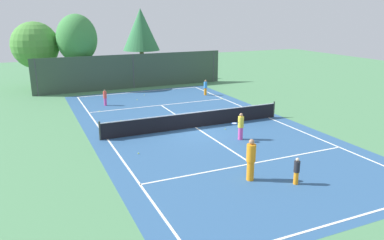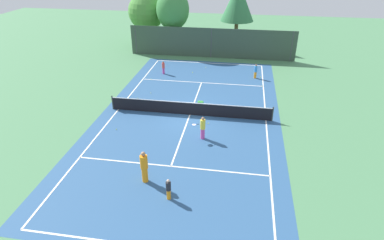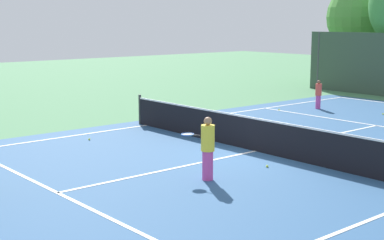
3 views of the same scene
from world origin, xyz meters
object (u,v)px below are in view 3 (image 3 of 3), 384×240
tennis_ball_0 (242,120)px  tennis_ball_8 (383,114)px  ball_crate (306,141)px  player_1 (207,148)px  tennis_ball_1 (205,121)px  tennis_ball_6 (279,110)px  tennis_ball_3 (267,166)px  player_0 (318,94)px  tennis_ball_2 (89,139)px

tennis_ball_0 → tennis_ball_8: same height
tennis_ball_8 → ball_crate: bearing=-76.1°
ball_crate → tennis_ball_0: 4.78m
player_1 → tennis_ball_1: 8.04m
tennis_ball_6 → tennis_ball_1: bearing=-89.2°
tennis_ball_3 → player_0: bearing=120.5°
tennis_ball_1 → tennis_ball_8: size_ratio=1.00×
tennis_ball_8 → tennis_ball_2: bearing=-105.8°
tennis_ball_0 → tennis_ball_8: (2.69, 5.48, 0.00)m
player_1 → tennis_ball_0: (-5.24, 6.47, -0.76)m
tennis_ball_2 → tennis_ball_3: (6.04, 1.81, 0.00)m
tennis_ball_8 → tennis_ball_1: bearing=-117.4°
player_0 → tennis_ball_6: player_0 is taller
tennis_ball_1 → tennis_ball_2: size_ratio=1.00×
ball_crate → tennis_ball_6: size_ratio=6.58×
tennis_ball_3 → tennis_ball_8: 10.32m
tennis_ball_1 → tennis_ball_3: (6.16, -3.30, 0.00)m
tennis_ball_1 → tennis_ball_2: bearing=-88.7°
player_0 → player_1: 12.40m
tennis_ball_2 → tennis_ball_0: bearing=84.1°
player_0 → tennis_ball_0: size_ratio=19.00×
player_0 → tennis_ball_6: size_ratio=19.00×
tennis_ball_0 → player_0: bearing=90.5°
player_1 → tennis_ball_1: bearing=138.7°
player_0 → player_1: size_ratio=0.81×
tennis_ball_0 → tennis_ball_6: size_ratio=1.00×
player_1 → ball_crate: (-0.78, 4.76, -0.61)m
tennis_ball_2 → tennis_ball_8: 12.24m
player_0 → ball_crate: (4.50, -6.46, -0.46)m
tennis_ball_3 → tennis_ball_8: same height
tennis_ball_0 → tennis_ball_2: 6.33m
ball_crate → tennis_ball_8: size_ratio=6.58×
tennis_ball_6 → tennis_ball_2: bearing=-88.9°
player_1 → ball_crate: player_1 is taller
tennis_ball_2 → tennis_ball_3: bearing=16.7°
tennis_ball_0 → tennis_ball_1: (-0.77, -1.19, 0.00)m
player_1 → tennis_ball_8: 12.24m
player_0 → ball_crate: size_ratio=2.89×
tennis_ball_2 → player_1: bearing=-1.7°
player_0 → player_1: bearing=-64.8°
tennis_ball_1 → player_0: bearing=83.0°
tennis_ball_3 → tennis_ball_8: (-2.71, 9.96, 0.00)m
tennis_ball_0 → tennis_ball_6: (-0.82, 3.09, 0.00)m
player_1 → tennis_ball_6: (-6.07, 9.56, -0.76)m
ball_crate → tennis_ball_6: ball_crate is taller
player_1 → tennis_ball_3: size_ratio=23.36×
ball_crate → tennis_ball_1: size_ratio=6.58×
tennis_ball_0 → tennis_ball_3: size_ratio=1.00×
ball_crate → tennis_ball_6: (-5.28, 4.80, -0.15)m
player_1 → tennis_ball_6: bearing=122.4°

